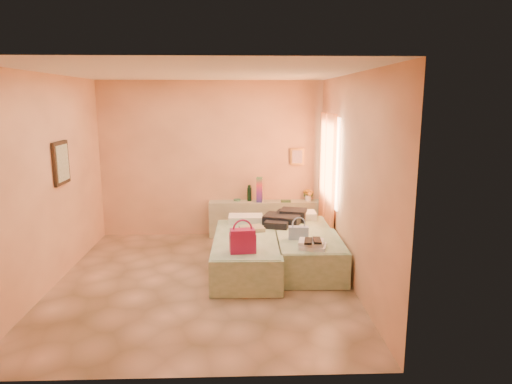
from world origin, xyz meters
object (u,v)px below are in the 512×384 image
headboard_ledge (266,219)px  magenta_handbag (243,241)px  bed_right (305,248)px  bed_left (246,253)px  blue_handbag (298,233)px  flower_vase (308,194)px  water_bottle (249,193)px  green_book (286,201)px  towel_stack (313,244)px

headboard_ledge → magenta_handbag: bearing=-100.4°
headboard_ledge → bed_right: 1.57m
headboard_ledge → bed_left: bearing=-102.4°
magenta_handbag → blue_handbag: size_ratio=1.19×
flower_vase → headboard_ledge: bearing=-178.5°
water_bottle → flower_vase: size_ratio=1.10×
water_bottle → blue_handbag: (0.66, -1.86, -0.20)m
headboard_ledge → flower_vase: flower_vase is taller
water_bottle → bed_right: bearing=-61.8°
green_book → bed_left: bearing=-111.2°
magenta_handbag → towel_stack: size_ratio=0.96×
bed_left → magenta_handbag: bearing=-94.2°
headboard_ledge → blue_handbag: (0.37, -1.82, 0.27)m
magenta_handbag → towel_stack: bearing=1.6°
green_book → flower_vase: flower_vase is taller
magenta_handbag → towel_stack: 0.96m
headboard_ledge → bed_right: headboard_ledge is taller
bed_left → green_book: size_ratio=11.21×
flower_vase → bed_left: bearing=-123.9°
towel_stack → water_bottle: bearing=109.5°
headboard_ledge → green_book: (0.36, -0.07, 0.34)m
flower_vase → magenta_handbag: size_ratio=0.75×
green_book → flower_vase: (0.42, 0.09, 0.11)m
headboard_ledge → water_bottle: 0.55m
headboard_ledge → towel_stack: bearing=-77.1°
bed_left → magenta_handbag: (-0.06, -0.67, 0.41)m
flower_vase → towel_stack: 2.28m
blue_handbag → bed_right: bearing=68.6°
magenta_handbag → blue_handbag: bearing=28.0°
bed_right → blue_handbag: (-0.16, -0.33, 0.34)m
water_bottle → green_book: bearing=-9.6°
headboard_ledge → water_bottle: water_bottle is taller
headboard_ledge → bed_left: headboard_ledge is taller
towel_stack → bed_right: bearing=89.0°
headboard_ledge → flower_vase: bearing=1.5°
bed_left → blue_handbag: size_ratio=7.04×
green_book → blue_handbag: size_ratio=0.63×
water_bottle → flower_vase: water_bottle is taller
flower_vase → towel_stack: size_ratio=0.72×
bed_right → green_book: (-0.16, 1.42, 0.41)m
bed_right → green_book: size_ratio=11.21×
bed_left → blue_handbag: 0.83m
bed_right → magenta_handbag: (-0.96, -0.88, 0.41)m
flower_vase → magenta_handbag: bearing=-117.0°
bed_right → water_bottle: size_ratio=7.16×
blue_handbag → headboard_ledge: bearing=105.0°
blue_handbag → green_book: bearing=93.8°
bed_left → blue_handbag: (0.74, -0.12, 0.34)m
water_bottle → magenta_handbag: water_bottle is taller
water_bottle → green_book: size_ratio=1.57×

